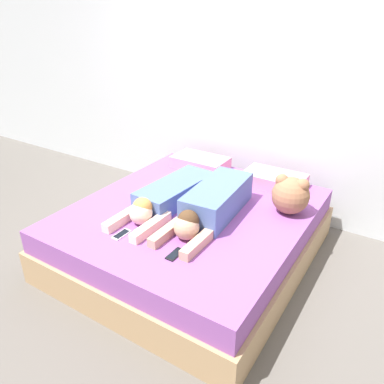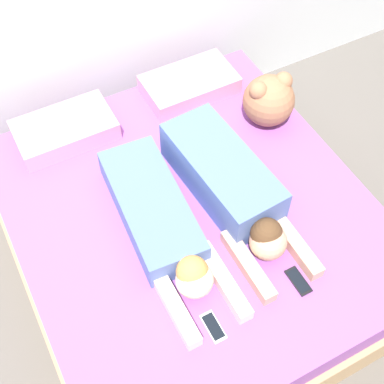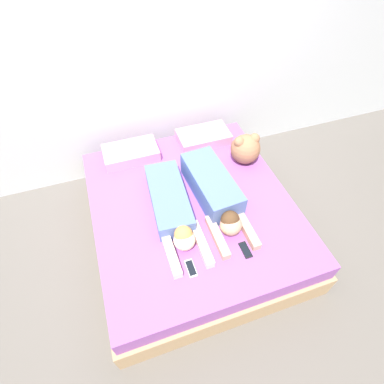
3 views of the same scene
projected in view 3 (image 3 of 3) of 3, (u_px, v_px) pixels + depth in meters
name	position (u px, v px, depth m)	size (l,w,h in m)	color
ground_plane	(192.00, 231.00, 3.08)	(12.00, 12.00, 0.00)	#5B5651
wall_back	(152.00, 56.00, 2.81)	(12.00, 0.06, 2.60)	silver
bed	(192.00, 218.00, 2.90)	(1.83, 2.02, 0.47)	tan
pillow_head_left	(131.00, 153.00, 3.08)	(0.55, 0.33, 0.11)	pink
pillow_head_right	(203.00, 137.00, 3.25)	(0.55, 0.33, 0.11)	pink
person_left	(172.00, 208.00, 2.58)	(0.36, 1.11, 0.20)	#4C66A5
person_right	(215.00, 192.00, 2.66)	(0.36, 1.07, 0.24)	#4C66A5
cell_phone_left	(191.00, 268.00, 2.30)	(0.06, 0.15, 0.01)	silver
cell_phone_right	(245.00, 250.00, 2.40)	(0.06, 0.15, 0.01)	black
plush_toy	(245.00, 148.00, 2.98)	(0.30, 0.30, 0.31)	#996647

